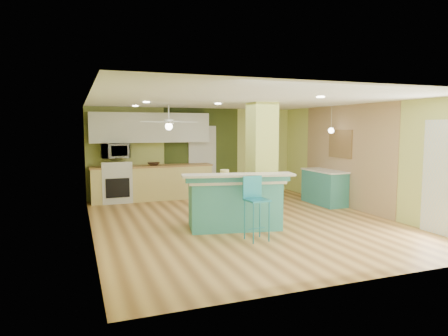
{
  "coord_description": "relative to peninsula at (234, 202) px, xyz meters",
  "views": [
    {
      "loc": [
        -3.25,
        -7.49,
        1.96
      ],
      "look_at": [
        -0.28,
        0.4,
        1.1
      ],
      "focal_mm": 32.0,
      "sensor_mm": 36.0,
      "label": 1
    }
  ],
  "objects": [
    {
      "name": "floor",
      "position": [
        0.37,
        0.4,
        -0.52
      ],
      "size": [
        6.0,
        7.0,
        0.01
      ],
      "primitive_type": "cube",
      "color": "olive",
      "rests_on": "ground"
    },
    {
      "name": "ceiling",
      "position": [
        0.37,
        0.4,
        1.99
      ],
      "size": [
        6.0,
        7.0,
        0.01
      ],
      "primitive_type": "cube",
      "color": "white",
      "rests_on": "wall_back"
    },
    {
      "name": "wall_back",
      "position": [
        0.37,
        3.9,
        0.74
      ],
      "size": [
        6.0,
        0.01,
        2.5
      ],
      "primitive_type": "cube",
      "color": "#C6D06F",
      "rests_on": "floor"
    },
    {
      "name": "wall_front",
      "position": [
        0.37,
        -3.11,
        0.74
      ],
      "size": [
        6.0,
        0.01,
        2.5
      ],
      "primitive_type": "cube",
      "color": "#C6D06F",
      "rests_on": "floor"
    },
    {
      "name": "wall_left",
      "position": [
        -2.64,
        0.4,
        0.74
      ],
      "size": [
        0.01,
        7.0,
        2.5
      ],
      "primitive_type": "cube",
      "color": "#C6D06F",
      "rests_on": "floor"
    },
    {
      "name": "wall_right",
      "position": [
        3.37,
        0.4,
        0.74
      ],
      "size": [
        0.01,
        7.0,
        2.5
      ],
      "primitive_type": "cube",
      "color": "#C6D06F",
      "rests_on": "floor"
    },
    {
      "name": "wood_panel",
      "position": [
        3.35,
        1.0,
        0.74
      ],
      "size": [
        0.02,
        3.4,
        2.5
      ],
      "primitive_type": "cube",
      "color": "#9C7959",
      "rests_on": "floor"
    },
    {
      "name": "olive_accent",
      "position": [
        0.57,
        3.88,
        0.74
      ],
      "size": [
        2.2,
        0.02,
        2.5
      ],
      "primitive_type": "cube",
      "color": "#38461C",
      "rests_on": "floor"
    },
    {
      "name": "interior_door",
      "position": [
        0.57,
        3.86,
        0.49
      ],
      "size": [
        0.82,
        0.05,
        2.0
      ],
      "primitive_type": "cube",
      "color": "silver",
      "rests_on": "floor"
    },
    {
      "name": "french_door",
      "position": [
        3.34,
        -1.9,
        0.54
      ],
      "size": [
        0.04,
        1.08,
        2.1
      ],
      "primitive_type": "cube",
      "color": "white",
      "rests_on": "floor"
    },
    {
      "name": "column",
      "position": [
        1.02,
        0.9,
        0.74
      ],
      "size": [
        0.55,
        0.55,
        2.5
      ],
      "primitive_type": "cube",
      "color": "#B8C55B",
      "rests_on": "floor"
    },
    {
      "name": "kitchen_run",
      "position": [
        -0.93,
        3.6,
        -0.04
      ],
      "size": [
        3.25,
        0.63,
        0.94
      ],
      "color": "#E6D078",
      "rests_on": "floor"
    },
    {
      "name": "stove",
      "position": [
        -1.88,
        3.59,
        -0.05
      ],
      "size": [
        0.76,
        0.66,
        1.08
      ],
      "color": "silver",
      "rests_on": "floor"
    },
    {
      "name": "upper_cabinets",
      "position": [
        -0.93,
        3.72,
        1.44
      ],
      "size": [
        3.2,
        0.34,
        0.8
      ],
      "primitive_type": "cube",
      "color": "silver",
      "rests_on": "wall_back"
    },
    {
      "name": "microwave",
      "position": [
        -1.88,
        3.6,
        0.84
      ],
      "size": [
        0.7,
        0.48,
        0.39
      ],
      "primitive_type": "imported",
      "color": "silver",
      "rests_on": "wall_back"
    },
    {
      "name": "ceiling_fan",
      "position": [
        -0.73,
        2.4,
        1.57
      ],
      "size": [
        1.41,
        1.41,
        0.61
      ],
      "color": "white",
      "rests_on": "ceiling"
    },
    {
      "name": "pendant_lamp",
      "position": [
        3.02,
        1.15,
        1.37
      ],
      "size": [
        0.14,
        0.14,
        0.69
      ],
      "color": "silver",
      "rests_on": "ceiling"
    },
    {
      "name": "wall_decor",
      "position": [
        3.33,
        1.2,
        1.04
      ],
      "size": [
        0.03,
        0.9,
        0.7
      ],
      "primitive_type": "cube",
      "color": "brown",
      "rests_on": "wood_panel"
    },
    {
      "name": "peninsula",
      "position": [
        0.0,
        0.0,
        0.0
      ],
      "size": [
        2.12,
        1.46,
        1.11
      ],
      "rotation": [
        0.0,
        0.0,
        -0.2
      ],
      "color": "teal",
      "rests_on": "floor"
    },
    {
      "name": "bar_stool",
      "position": [
        0.03,
        -0.88,
        0.23
      ],
      "size": [
        0.4,
        0.4,
        1.11
      ],
      "rotation": [
        0.0,
        0.0,
        0.09
      ],
      "color": "teal",
      "rests_on": "floor"
    },
    {
      "name": "side_counter",
      "position": [
        3.07,
        1.45,
        -0.07
      ],
      "size": [
        0.58,
        1.36,
        0.88
      ],
      "color": "teal",
      "rests_on": "floor"
    },
    {
      "name": "fruit_bowl",
      "position": [
        -0.91,
        3.53,
        0.47
      ],
      "size": [
        0.37,
        0.37,
        0.08
      ],
      "primitive_type": "imported",
      "rotation": [
        0.0,
        0.0,
        -0.13
      ],
      "color": "#3A2317",
      "rests_on": "kitchen_run"
    },
    {
      "name": "canister",
      "position": [
        -0.22,
        -0.03,
        0.55
      ],
      "size": [
        0.17,
        0.17,
        0.19
      ],
      "primitive_type": "cylinder",
      "color": "yellow",
      "rests_on": "peninsula"
    }
  ]
}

